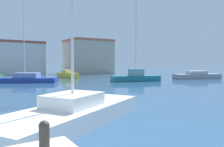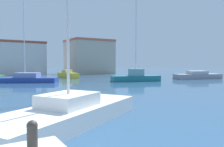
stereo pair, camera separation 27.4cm
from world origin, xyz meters
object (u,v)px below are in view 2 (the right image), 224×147
motorboat_grey_far_right (198,76)px  sailboat_white_distant_east (69,112)px  sailboat_blue_distant_north (26,78)px  sailboat_teal_near_pier (136,77)px  motorboat_navy_far_left (135,74)px  mooring_bollard (32,134)px  motorboat_yellow_behind_lamppost (68,75)px

motorboat_grey_far_right → sailboat_white_distant_east: bearing=-152.6°
sailboat_blue_distant_north → sailboat_teal_near_pier: bearing=-26.3°
motorboat_grey_far_right → motorboat_navy_far_left: 12.07m
mooring_bollard → motorboat_yellow_behind_lamppost: bearing=68.1°
motorboat_grey_far_right → sailboat_white_distant_east: (-27.65, -14.32, 0.01)m
sailboat_teal_near_pier → motorboat_navy_far_left: (7.68, 9.97, -0.27)m
sailboat_blue_distant_north → sailboat_white_distant_east: (-2.54, -22.44, -0.01)m
sailboat_teal_near_pier → motorboat_yellow_behind_lamppost: 13.24m
sailboat_teal_near_pier → motorboat_navy_far_left: 12.58m
sailboat_blue_distant_north → sailboat_teal_near_pier: sailboat_blue_distant_north is taller
mooring_bollard → motorboat_yellow_behind_lamppost: (13.08, 32.49, -0.72)m
motorboat_grey_far_right → motorboat_yellow_behind_lamppost: 21.79m
motorboat_navy_far_left → motorboat_yellow_behind_lamppost: 13.34m
motorboat_grey_far_right → motorboat_navy_far_left: (-3.92, 11.41, -0.13)m
mooring_bollard → motorboat_grey_far_right: (30.18, 18.99, -0.76)m
sailboat_white_distant_east → motorboat_yellow_behind_lamppost: (10.55, 27.81, 0.03)m
sailboat_blue_distant_north → sailboat_white_distant_east: size_ratio=1.12×
motorboat_navy_far_left → sailboat_blue_distant_north: bearing=-171.2°
sailboat_blue_distant_north → motorboat_yellow_behind_lamppost: (8.02, 5.38, 0.01)m
motorboat_yellow_behind_lamppost → mooring_bollard: bearing=-111.9°
sailboat_blue_distant_north → motorboat_grey_far_right: size_ratio=1.64×
motorboat_yellow_behind_lamppost → motorboat_navy_far_left: bearing=-9.0°
sailboat_blue_distant_north → motorboat_grey_far_right: sailboat_blue_distant_north is taller
mooring_bollard → motorboat_yellow_behind_lamppost: size_ratio=0.11×
mooring_bollard → motorboat_navy_far_left: mooring_bollard is taller
motorboat_navy_far_left → motorboat_yellow_behind_lamppost: bearing=171.0°
sailboat_blue_distant_north → sailboat_teal_near_pier: (13.51, -6.67, 0.12)m
sailboat_blue_distant_north → mooring_bollard: bearing=-100.6°
sailboat_teal_near_pier → motorboat_grey_far_right: (11.60, -1.45, -0.14)m
sailboat_teal_near_pier → motorboat_yellow_behind_lamppost: size_ratio=2.15×
motorboat_grey_far_right → motorboat_navy_far_left: size_ratio=1.45×
motorboat_grey_far_right → motorboat_yellow_behind_lamppost: bearing=141.7°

